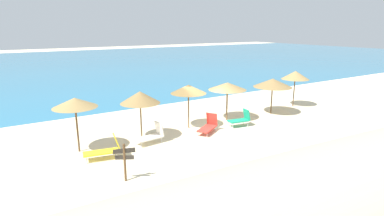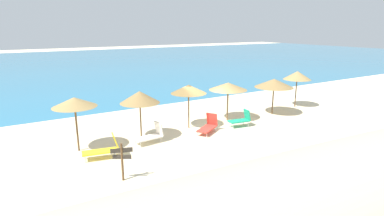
# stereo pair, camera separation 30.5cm
# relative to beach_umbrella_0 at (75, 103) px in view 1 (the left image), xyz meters

# --- Properties ---
(ground_plane) EXTENTS (160.00, 160.00, 0.00)m
(ground_plane) POSITION_rel_beach_umbrella_0_xyz_m (7.27, -0.64, -2.40)
(ground_plane) COLOR beige
(sea_water) EXTENTS (160.00, 62.73, 0.01)m
(sea_water) POSITION_rel_beach_umbrella_0_xyz_m (7.27, 37.55, -2.40)
(sea_water) COLOR teal
(sea_water) RESTS_ON ground_plane
(dune_ridge) EXTENTS (48.79, 7.47, 2.28)m
(dune_ridge) POSITION_rel_beach_umbrella_0_xyz_m (6.30, -10.08, -1.26)
(dune_ridge) COLOR beige
(dune_ridge) RESTS_ON ground_plane
(beach_umbrella_0) EXTENTS (2.05, 2.05, 2.64)m
(beach_umbrella_0) POSITION_rel_beach_umbrella_0_xyz_m (0.00, 0.00, 0.00)
(beach_umbrella_0) COLOR brown
(beach_umbrella_0) RESTS_ON ground_plane
(beach_umbrella_1) EXTENTS (2.07, 2.07, 2.61)m
(beach_umbrella_1) POSITION_rel_beach_umbrella_0_xyz_m (3.21, -0.06, -0.12)
(beach_umbrella_1) COLOR brown
(beach_umbrella_1) RESTS_ON ground_plane
(beach_umbrella_2) EXTENTS (2.07, 2.07, 2.59)m
(beach_umbrella_2) POSITION_rel_beach_umbrella_0_xyz_m (6.35, 0.28, -0.08)
(beach_umbrella_2) COLOR brown
(beach_umbrella_2) RESTS_ON ground_plane
(beach_umbrella_3) EXTENTS (2.40, 2.40, 2.44)m
(beach_umbrella_3) POSITION_rel_beach_umbrella_0_xyz_m (9.27, 0.36, -0.21)
(beach_umbrella_3) COLOR brown
(beach_umbrella_3) RESTS_ON ground_plane
(beach_umbrella_4) EXTENTS (2.58, 2.58, 2.44)m
(beach_umbrella_4) POSITION_rel_beach_umbrella_0_xyz_m (12.79, -0.10, -0.25)
(beach_umbrella_4) COLOR brown
(beach_umbrella_4) RESTS_ON ground_plane
(beach_umbrella_5) EXTENTS (2.02, 2.02, 2.67)m
(beach_umbrella_5) POSITION_rel_beach_umbrella_0_xyz_m (15.75, 0.50, -0.05)
(beach_umbrella_5) COLOR brown
(beach_umbrella_5) RESTS_ON ground_plane
(lounge_chair_0) EXTENTS (1.71, 0.87, 1.11)m
(lounge_chair_0) POSITION_rel_beach_umbrella_0_xyz_m (0.82, -1.56, -1.94)
(lounge_chair_0) COLOR yellow
(lounge_chair_0) RESTS_ON ground_plane
(lounge_chair_1) EXTENTS (1.51, 0.80, 1.04)m
(lounge_chair_1) POSITION_rel_beach_umbrella_0_xyz_m (3.45, -0.84, -1.99)
(lounge_chair_1) COLOR white
(lounge_chair_1) RESTS_ON ground_plane
(lounge_chair_2) EXTENTS (1.36, 0.78, 1.02)m
(lounge_chair_2) POSITION_rel_beach_umbrella_0_xyz_m (9.16, -1.15, -1.94)
(lounge_chair_2) COLOR #199972
(lounge_chair_2) RESTS_ON ground_plane
(lounge_chair_3) EXTENTS (1.64, 1.35, 1.02)m
(lounge_chair_3) POSITION_rel_beach_umbrella_0_xyz_m (6.88, -1.01, -2.02)
(lounge_chair_3) COLOR red
(lounge_chair_3) RESTS_ON ground_plane
(wooden_signpost) EXTENTS (0.81, 0.39, 1.52)m
(wooden_signpost) POSITION_rel_beach_umbrella_0_xyz_m (0.81, -4.03, -1.48)
(wooden_signpost) COLOR brown
(wooden_signpost) RESTS_ON ground_plane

